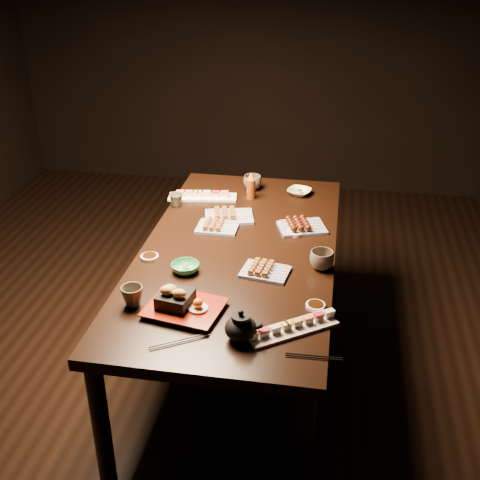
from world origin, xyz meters
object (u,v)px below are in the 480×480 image
Objects in this scene: yakitori_plate_right at (265,268)px; teacup_near_left at (132,296)px; condiment_bottle at (251,186)px; teapot at (241,325)px; dining_table at (238,315)px; tempura_tray at (184,300)px; sushi_platter_near at (292,326)px; edamame_bowl_green at (185,268)px; teacup_far_right at (252,183)px; yakitori_plate_left at (229,213)px; teacup_far_left at (176,200)px; yakitori_plate_center at (217,224)px; teacup_mid_right at (322,260)px; sushi_platter_far at (203,194)px; edamame_bowl_cream at (299,192)px.

teacup_near_left reaches higher than yakitori_plate_right.
teapot is at bearing -82.84° from condiment_bottle.
dining_table is 0.81m from teapot.
tempura_tray reaches higher than dining_table.
sushi_platter_near is 1.23m from condiment_bottle.
edamame_bowl_green is 0.97m from teacup_far_right.
yakitori_plate_left is 0.33m from teacup_far_left.
teacup_mid_right reaches higher than yakitori_plate_center.
sushi_platter_near is at bearing -5.72° from teacup_near_left.
teacup_near_left is 0.59× the size of condiment_bottle.
teacup_far_left is (-0.22, 0.67, 0.02)m from edamame_bowl_green.
yakitori_plate_left reaches higher than dining_table.
teacup_mid_right is 0.62m from teapot.
sushi_platter_far reaches higher than dining_table.
dining_table is 0.58m from teacup_mid_right.
teacup_mid_right is at bearing -58.86° from condiment_bottle.
teacup_mid_right is 0.94m from teacup_far_right.
yakitori_plate_left is 0.50m from edamame_bowl_cream.
dining_table is 4.80× the size of sushi_platter_far.
teacup_mid_right reaches higher than sushi_platter_near.
condiment_bottle is (-0.26, -0.10, 0.06)m from edamame_bowl_cream.
yakitori_plate_right is (0.15, -0.20, 0.40)m from dining_table.
teapot reaches higher than teacup_near_left.
teacup_near_left reaches higher than teacup_far_left.
yakitori_plate_left is 1.92× the size of edamame_bowl_cream.
teacup_near_left is at bearing 138.91° from sushi_platter_near.
sushi_platter_far is 0.30m from yakitori_plate_left.
condiment_bottle is at bearing 88.11° from dining_table.
teacup_far_left is (-0.64, -0.27, 0.02)m from edamame_bowl_cream.
teapot is (0.42, -1.22, 0.04)m from sushi_platter_far.
yakitori_plate_right is (-0.15, 0.40, 0.00)m from sushi_platter_near.
tempura_tray is 0.67m from teacup_mid_right.
tempura_tray is 0.22m from teacup_near_left.
teapot is (-0.27, -0.56, 0.02)m from teacup_mid_right.
sushi_platter_far is at bearing -164.56° from edamame_bowl_cream.
tempura_tray is at bearing -105.84° from edamame_bowl_cream.
teapot is at bearing -63.80° from teacup_far_left.
yakitori_plate_left is at bearing 74.83° from yakitori_plate_center.
teapot is at bearing 168.59° from sushi_platter_near.
teacup_far_right is at bearing 69.58° from sushi_platter_near.
teacup_far_right is (0.08, 1.26, -0.01)m from tempura_tray.
condiment_bottle is at bearing -85.01° from teacup_far_right.
teacup_far_right is (-0.35, 1.31, 0.02)m from sushi_platter_near.
tempura_tray is 0.28m from teapot.
yakitori_plate_right is at bearing -160.35° from teacup_mid_right.
teacup_near_left reaches higher than sushi_platter_near.
yakitori_plate_center reaches higher than dining_table.
yakitori_plate_center is at bearing -126.31° from edamame_bowl_cream.
edamame_bowl_cream is 0.90× the size of teapot.
dining_table is 14.18× the size of edamame_bowl_cream.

